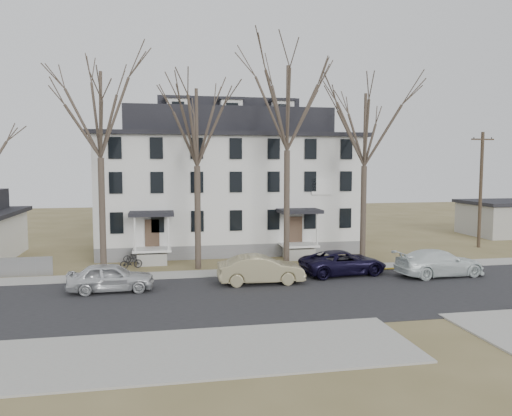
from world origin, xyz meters
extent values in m
plane|color=olive|center=(0.00, 0.00, 0.00)|extent=(120.00, 120.00, 0.00)
cube|color=#27272A|center=(0.00, 2.00, 0.00)|extent=(120.00, 10.00, 0.04)
cube|color=#A09F97|center=(0.00, 8.00, 0.00)|extent=(120.00, 2.00, 0.08)
cube|color=#A09F97|center=(-8.00, -5.00, 0.00)|extent=(20.00, 5.00, 0.08)
cube|color=gold|center=(5.00, 7.10, 0.00)|extent=(14.00, 0.25, 0.06)
cube|color=slate|center=(-2.00, 18.00, 0.50)|extent=(20.00, 10.00, 1.00)
cube|color=silver|center=(-2.00, 18.00, 5.00)|extent=(20.00, 10.00, 8.00)
cube|color=black|center=(-2.00, 18.00, 9.10)|extent=(20.80, 10.80, 0.30)
cube|color=black|center=(-2.00, 18.00, 10.25)|extent=(16.00, 7.00, 2.00)
cube|color=black|center=(-2.00, 18.00, 11.65)|extent=(11.00, 4.50, 0.80)
cube|color=white|center=(-8.00, 12.04, 1.00)|extent=(2.60, 2.00, 0.16)
cube|color=white|center=(2.50, 12.04, 1.00)|extent=(2.60, 2.00, 0.16)
cube|color=white|center=(4.50, 12.92, 5.20)|extent=(1.60, 0.08, 1.20)
cube|color=#A09F97|center=(26.00, 20.00, 1.50)|extent=(8.00, 6.00, 3.00)
cube|color=black|center=(26.00, 20.00, 3.20)|extent=(8.50, 6.50, 0.30)
cylinder|color=#473B31|center=(-11.00, 9.80, 3.64)|extent=(0.40, 0.40, 7.28)
cylinder|color=#473B31|center=(-5.00, 9.80, 3.38)|extent=(0.40, 0.40, 6.76)
cylinder|color=#473B31|center=(1.00, 9.80, 3.90)|extent=(0.40, 0.40, 7.80)
cylinder|color=#473B31|center=(6.50, 9.80, 3.38)|extent=(0.40, 0.40, 6.76)
cylinder|color=#3D3023|center=(18.50, 14.00, 4.75)|extent=(0.28, 0.28, 9.50)
cube|color=#3D3023|center=(18.50, 14.00, 8.90)|extent=(2.00, 0.12, 0.12)
imported|color=silver|center=(-10.05, 4.63, 0.78)|extent=(4.59, 1.92, 1.55)
imported|color=#968C65|center=(-1.77, 4.90, 0.82)|extent=(5.00, 1.86, 1.63)
imported|color=black|center=(3.73, 6.24, 0.75)|extent=(5.63, 3.08, 1.50)
imported|color=white|center=(9.40, 4.79, 0.80)|extent=(5.68, 2.63, 1.61)
imported|color=black|center=(-9.20, 12.43, 0.42)|extent=(1.60, 0.62, 0.83)
imported|color=black|center=(-9.34, 10.50, 0.44)|extent=(1.52, 0.81, 0.88)
camera|label=1|loc=(-7.31, -22.75, 6.88)|focal=35.00mm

